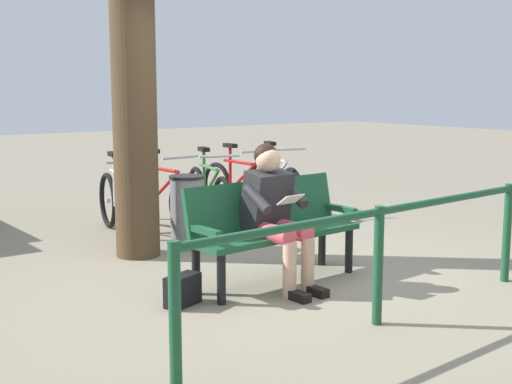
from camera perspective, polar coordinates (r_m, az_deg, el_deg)
ground_plane at (r=5.86m, az=3.54°, el=-7.71°), size 40.00×40.00×0.00m
bench at (r=5.84m, az=1.23°, el=-2.63°), size 1.63×0.58×0.87m
person_reading at (r=5.63m, az=1.57°, el=-1.43°), size 0.51×0.78×1.20m
handbag at (r=5.31m, az=-6.16°, el=-8.17°), size 0.33×0.24×0.24m
tree_trunk at (r=6.73m, az=-10.14°, el=7.44°), size 0.43×0.43×3.04m
litter_bin at (r=7.10m, az=-5.76°, el=-1.66°), size 0.37×0.37×0.76m
bicycle_purple at (r=9.10m, az=1.62°, el=0.55°), size 0.57×1.64×0.94m
bicycle_orange at (r=8.78m, az=-1.50°, el=0.25°), size 0.48×1.68×0.94m
bicycle_black at (r=8.25m, az=-3.97°, el=-0.33°), size 0.57×1.64×0.94m
bicycle_green at (r=8.11m, az=-7.93°, el=-0.54°), size 0.48×1.68×0.94m
bicycle_silver at (r=7.79m, az=-11.35°, el=-1.02°), size 0.48×1.67×0.94m
railing_fence at (r=4.82m, az=10.23°, el=-4.06°), size 3.43×0.28×0.85m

